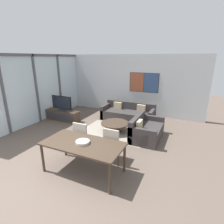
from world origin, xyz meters
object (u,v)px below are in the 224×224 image
(dining_chair_left, at_px, (83,136))
(sofa_side, at_px, (145,131))
(sofa_main, at_px, (128,114))
(fruit_bowl, at_px, (83,142))
(dining_table, at_px, (83,146))
(coffee_table, at_px, (115,125))
(tv_console, at_px, (63,115))
(dining_chair_centre, at_px, (113,143))
(television, at_px, (62,103))

(dining_chair_left, bearing_deg, sofa_side, 53.51)
(sofa_main, height_order, fruit_bowl, fruit_bowl)
(sofa_side, bearing_deg, dining_table, 160.92)
(coffee_table, bearing_deg, sofa_side, -2.10)
(coffee_table, bearing_deg, sofa_main, 90.00)
(sofa_side, bearing_deg, sofa_main, 37.88)
(sofa_side, height_order, dining_table, dining_table)
(tv_console, distance_m, dining_chair_centre, 3.92)
(tv_console, distance_m, fruit_bowl, 3.99)
(dining_chair_left, bearing_deg, dining_chair_centre, -0.65)
(fruit_bowl, bearing_deg, coffee_table, 96.91)
(sofa_main, height_order, dining_table, dining_table)
(sofa_side, bearing_deg, television, 86.80)
(sofa_main, bearing_deg, dining_chair_left, -93.06)
(coffee_table, bearing_deg, dining_table, -83.30)
(tv_console, relative_size, fruit_bowl, 4.89)
(fruit_bowl, bearing_deg, dining_chair_centre, 56.13)
(sofa_main, relative_size, dining_table, 1.19)
(tv_console, distance_m, dining_table, 3.96)
(dining_table, bearing_deg, sofa_main, 94.28)
(coffee_table, distance_m, dining_table, 2.56)
(sofa_side, distance_m, dining_chair_centre, 1.86)
(tv_console, xyz_separation_m, television, (-0.00, 0.00, 0.54))
(dining_chair_centre, relative_size, fruit_bowl, 3.01)
(dining_table, height_order, fruit_bowl, fruit_bowl)
(sofa_side, xyz_separation_m, dining_chair_centre, (-0.38, -1.79, 0.28))
(television, relative_size, fruit_bowl, 3.09)
(tv_console, height_order, sofa_main, sofa_main)
(television, relative_size, dining_chair_centre, 1.02)
(tv_console, bearing_deg, dining_chair_left, -39.43)
(sofa_side, xyz_separation_m, dining_chair_left, (-1.32, -1.78, 0.28))
(dining_table, height_order, dining_chair_left, dining_chair_left)
(dining_table, distance_m, fruit_bowl, 0.11)
(sofa_main, bearing_deg, sofa_side, -52.12)
(dining_table, bearing_deg, sofa_side, 70.92)
(dining_table, xyz_separation_m, dining_chair_centre, (0.47, 0.67, -0.15))
(fruit_bowl, bearing_deg, tv_console, 137.24)
(tv_console, xyz_separation_m, dining_chair_centre, (3.36, -2.00, 0.32))
(sofa_main, bearing_deg, coffee_table, -90.00)
(coffee_table, height_order, dining_table, dining_table)
(dining_chair_left, relative_size, fruit_bowl, 3.01)
(sofa_main, relative_size, sofa_side, 1.51)
(tv_console, height_order, dining_chair_left, dining_chair_left)
(television, relative_size, dining_chair_left, 1.02)
(sofa_side, distance_m, dining_chair_left, 2.24)
(sofa_main, xyz_separation_m, fruit_bowl, (0.31, -3.95, 0.54))
(television, height_order, dining_chair_left, television)
(tv_console, height_order, coffee_table, tv_console)
(tv_console, relative_size, sofa_main, 0.70)
(coffee_table, relative_size, dining_chair_left, 1.07)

